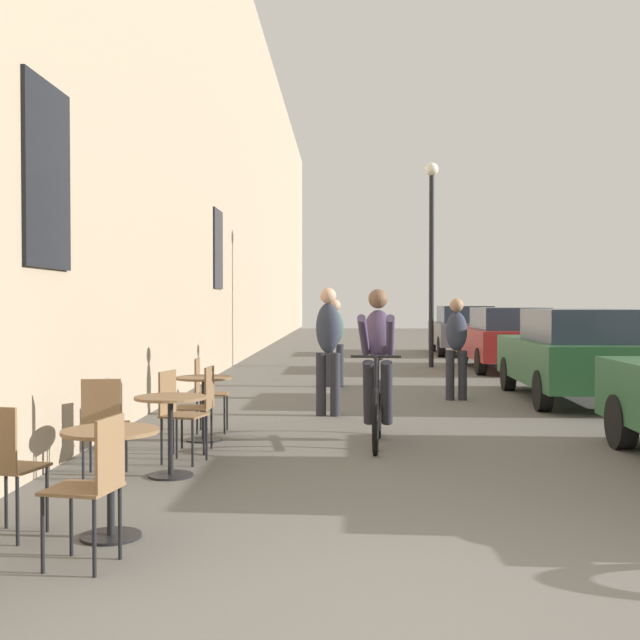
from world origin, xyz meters
The scene contains 19 objects.
ground_plane centered at (0.00, 0.00, 0.00)m, with size 88.00×88.00×0.00m, color #5B5954.
building_facade_left centered at (-3.45, 14.00, 5.32)m, with size 0.54×68.00×10.64m.
cafe_table_near centered at (-2.01, 1.55, 0.52)m, with size 0.64×0.64×0.72m.
cafe_chair_near_toward_street centered at (-1.94, 0.96, 0.52)m, with size 0.44×0.44×0.89m.
cafe_chair_near_toward_wall centered at (-2.70, 1.47, 0.52)m, with size 0.46×0.46×0.89m.
cafe_table_mid centered at (-2.02, 3.40, 0.52)m, with size 0.64×0.64×0.72m.
cafe_chair_mid_toward_street centered at (-2.09, 4.04, 0.52)m, with size 0.46×0.46×0.89m.
cafe_chair_mid_toward_wall centered at (-2.60, 3.33, 0.52)m, with size 0.42×0.42×0.89m.
cafe_table_far centered at (-2.05, 5.26, 0.52)m, with size 0.64×0.64×0.72m.
cafe_chair_far_toward_street centered at (-2.13, 5.84, 0.52)m, with size 0.40×0.40×0.89m.
cafe_chair_far_toward_wall centered at (-1.97, 4.59, 0.52)m, with size 0.41×0.41×0.89m.
cyclist_on_bicycle centered at (-0.10, 5.17, 0.81)m, with size 0.52×1.76×1.74m.
pedestrian_near centered at (-0.69, 7.26, 0.99)m, with size 0.38×0.29×1.76m.
pedestrian_mid centered at (1.32, 9.10, 0.91)m, with size 0.34×0.24×1.62m.
pedestrian_far centered at (-0.65, 11.04, 0.91)m, with size 0.35×0.26×1.62m.
street_lamp centered at (1.62, 15.53, 3.11)m, with size 0.32×0.32×4.90m.
parked_car_second centered at (3.17, 9.01, 0.75)m, with size 1.81×4.13×1.46m.
parked_car_third centered at (3.23, 14.72, 0.75)m, with size 1.73×4.06×1.44m.
parked_car_fourth centered at (3.09, 20.36, 0.75)m, with size 1.78×4.11×1.45m.
Camera 1 is at (-0.47, -3.66, 1.56)m, focal length 44.82 mm.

